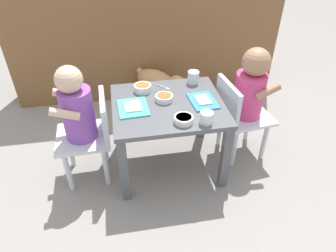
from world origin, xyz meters
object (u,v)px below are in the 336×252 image
object	(u,v)px
seated_child_left	(80,114)
dog	(159,83)
food_tray_left	(133,107)
veggie_bowl_near	(143,88)
dining_table	(168,115)
food_tray_right	(203,101)
spoon_by_left_tray	(164,87)
water_cup_left	(206,118)
water_cup_right	(193,78)
veggie_bowl_far	(164,98)
cereal_bowl_right_side	(184,119)
seated_child_right	(248,92)

from	to	relation	value
seated_child_left	dog	bearing A→B (deg)	51.94
food_tray_left	veggie_bowl_near	world-z (taller)	veggie_bowl_near
dining_table	food_tray_right	size ratio (longest dim) A/B	3.08
spoon_by_left_tray	water_cup_left	bearing A→B (deg)	-68.88
seated_child_left	dog	world-z (taller)	seated_child_left
dining_table	seated_child_left	bearing A→B (deg)	-177.99
seated_child_left	spoon_by_left_tray	xyz separation A→B (m)	(0.47, 0.19, 0.00)
water_cup_right	veggie_bowl_far	xyz separation A→B (m)	(-0.20, -0.17, -0.01)
dog	cereal_bowl_right_side	size ratio (longest dim) A/B	4.13
dog	food_tray_left	world-z (taller)	food_tray_left
food_tray_right	spoon_by_left_tray	xyz separation A→B (m)	(-0.18, 0.19, -0.00)
water_cup_right	food_tray_right	bearing A→B (deg)	-89.65
seated_child_right	dining_table	bearing A→B (deg)	-176.96
dog	spoon_by_left_tray	distance (m)	0.51
veggie_bowl_far	cereal_bowl_right_side	distance (m)	0.22
seated_child_right	veggie_bowl_near	xyz separation A→B (m)	(-0.58, 0.13, 0.01)
cereal_bowl_right_side	spoon_by_left_tray	world-z (taller)	cereal_bowl_right_side
spoon_by_left_tray	veggie_bowl_far	bearing A→B (deg)	-99.15
dining_table	water_cup_left	bearing A→B (deg)	-53.30
veggie_bowl_far	veggie_bowl_near	bearing A→B (deg)	131.10
veggie_bowl_far	cereal_bowl_right_side	xyz separation A→B (m)	(0.06, -0.22, 0.00)
water_cup_right	cereal_bowl_right_side	world-z (taller)	water_cup_right
water_cup_right	veggie_bowl_far	size ratio (longest dim) A/B	0.76
cereal_bowl_right_side	veggie_bowl_near	world-z (taller)	veggie_bowl_near
dining_table	food_tray_right	bearing A→B (deg)	-4.30
dog	veggie_bowl_far	world-z (taller)	veggie_bowl_far
spoon_by_left_tray	seated_child_right	bearing A→B (deg)	-17.96
dog	veggie_bowl_near	xyz separation A→B (m)	(-0.17, -0.48, 0.24)
food_tray_right	veggie_bowl_near	bearing A→B (deg)	151.41
food_tray_left	cereal_bowl_right_side	bearing A→B (deg)	-35.76
dining_table	dog	distance (m)	0.65
veggie_bowl_far	seated_child_right	bearing A→B (deg)	-1.16
dog	seated_child_right	bearing A→B (deg)	-55.76
veggie_bowl_far	veggie_bowl_near	distance (m)	0.16
dog	veggie_bowl_near	size ratio (longest dim) A/B	4.04
water_cup_left	spoon_by_left_tray	bearing A→B (deg)	111.12
seated_child_right	spoon_by_left_tray	bearing A→B (deg)	162.04
water_cup_left	veggie_bowl_near	size ratio (longest dim) A/B	0.67
dining_table	water_cup_right	size ratio (longest dim) A/B	8.14
dog	water_cup_right	world-z (taller)	water_cup_right
food_tray_left	veggie_bowl_far	world-z (taller)	veggie_bowl_far
seated_child_left	water_cup_right	bearing A→B (deg)	18.46
dining_table	water_cup_left	world-z (taller)	water_cup_left
dog	food_tray_left	size ratio (longest dim) A/B	2.06
cereal_bowl_right_side	seated_child_left	bearing A→B (deg)	161.76
seated_child_left	cereal_bowl_right_side	distance (m)	0.53
seated_child_right	veggie_bowl_far	bearing A→B (deg)	178.84
dog	food_tray_left	distance (m)	0.72
food_tray_right	cereal_bowl_right_side	world-z (taller)	cereal_bowl_right_side
water_cup_left	cereal_bowl_right_side	distance (m)	0.11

